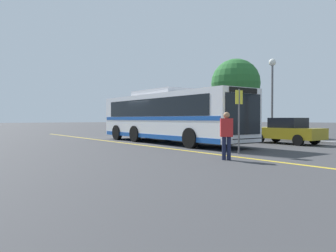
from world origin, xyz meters
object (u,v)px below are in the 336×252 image
at_px(parked_car_1, 165,126).
at_px(tree_0, 236,83).
at_px(parked_car_2, 214,129).
at_px(bus_stop_sign, 239,113).
at_px(pedestrian_0, 226,133).
at_px(transit_bus, 168,115).
at_px(parked_car_0, 135,126).
at_px(parked_car_3, 287,131).
at_px(street_lamp, 272,81).

bearing_deg(parked_car_1, tree_0, 140.85).
distance_m(parked_car_2, bus_stop_sign, 10.47).
bearing_deg(pedestrian_0, parked_car_2, -94.48).
height_order(transit_bus, parked_car_2, transit_bus).
bearing_deg(parked_car_0, tree_0, -61.68).
height_order(parked_car_3, tree_0, tree_0).
bearing_deg(bus_stop_sign, parked_car_0, -107.76).
distance_m(parked_car_2, parked_car_3, 6.00).
xyz_separation_m(pedestrian_0, bus_stop_sign, (-1.01, 1.79, 0.71)).
bearing_deg(transit_bus, parked_car_1, -123.64).
bearing_deg(tree_0, street_lamp, -20.82).
height_order(parked_car_2, tree_0, tree_0).
distance_m(transit_bus, street_lamp, 8.15).
bearing_deg(transit_bus, bus_stop_sign, 79.22).
height_order(parked_car_0, parked_car_1, parked_car_1).
bearing_deg(street_lamp, parked_car_0, -169.60).
xyz_separation_m(parked_car_1, bus_stop_sign, (14.02, -6.38, 0.86)).
relative_size(pedestrian_0, tree_0, 0.26).
bearing_deg(bus_stop_sign, tree_0, -136.66).
bearing_deg(pedestrian_0, transit_bus, -74.27).
height_order(pedestrian_0, tree_0, tree_0).
bearing_deg(parked_car_3, transit_bus, 137.48).
height_order(transit_bus, bus_stop_sign, transit_bus).
relative_size(pedestrian_0, bus_stop_sign, 0.63).
bearing_deg(pedestrian_0, tree_0, -101.10).
bearing_deg(pedestrian_0, parked_car_0, -74.27).
distance_m(parked_car_1, tree_0, 7.06).
distance_m(bus_stop_sign, street_lamp, 10.50).
xyz_separation_m(bus_stop_sign, street_lamp, (-4.93, 8.96, 2.40)).
height_order(street_lamp, tree_0, tree_0).
height_order(parked_car_1, bus_stop_sign, bus_stop_sign).
bearing_deg(street_lamp, pedestrian_0, -61.07).
xyz_separation_m(street_lamp, tree_0, (-5.04, 1.92, 0.37)).
relative_size(parked_car_0, street_lamp, 0.74).
bearing_deg(parked_car_0, parked_car_3, -87.96).
height_order(transit_bus, tree_0, tree_0).
height_order(parked_car_0, tree_0, tree_0).
relative_size(parked_car_2, bus_stop_sign, 1.73).
relative_size(transit_bus, bus_stop_sign, 4.55).
relative_size(parked_car_1, bus_stop_sign, 1.65).
height_order(pedestrian_0, bus_stop_sign, bus_stop_sign).
xyz_separation_m(parked_car_3, pedestrian_0, (3.12, -8.24, 0.21)).
bearing_deg(tree_0, parked_car_3, -29.37).
xyz_separation_m(parked_car_1, street_lamp, (9.09, 2.58, 3.26)).
bearing_deg(parked_car_1, bus_stop_sign, 68.40).
distance_m(parked_car_3, street_lamp, 5.02).
bearing_deg(street_lamp, tree_0, 159.18).
distance_m(parked_car_2, pedestrian_0, 12.36).
height_order(parked_car_1, street_lamp, street_lamp).
distance_m(parked_car_1, parked_car_2, 5.92).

